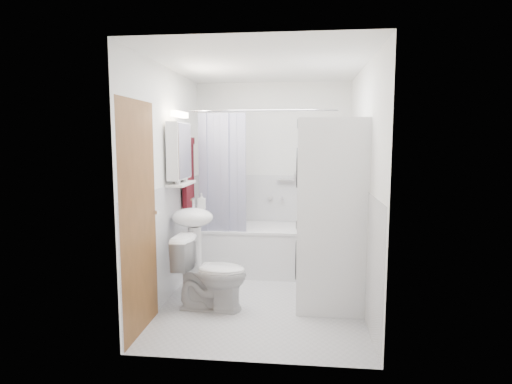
# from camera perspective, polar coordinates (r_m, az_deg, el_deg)

# --- Properties ---
(floor) EXTENTS (2.60, 2.60, 0.00)m
(floor) POSITION_cam_1_polar(r_m,az_deg,el_deg) (4.65, 0.98, -14.03)
(floor) COLOR silver
(floor) RESTS_ON ground
(room_walls) EXTENTS (2.60, 2.60, 2.60)m
(room_walls) POSITION_cam_1_polar(r_m,az_deg,el_deg) (4.34, 1.02, 4.61)
(room_walls) COLOR white
(room_walls) RESTS_ON ground
(wainscot) EXTENTS (1.98, 2.58, 2.58)m
(wainscot) POSITION_cam_1_polar(r_m,az_deg,el_deg) (4.75, 1.32, -5.99)
(wainscot) COLOR white
(wainscot) RESTS_ON ground
(door) EXTENTS (0.05, 2.00, 2.00)m
(door) POSITION_cam_1_polar(r_m,az_deg,el_deg) (4.06, -13.22, -2.67)
(door) COLOR brown
(door) RESTS_ON ground
(bathtub) EXTENTS (1.53, 0.72, 0.58)m
(bathtub) POSITION_cam_1_polar(r_m,az_deg,el_deg) (5.43, 1.15, -7.34)
(bathtub) COLOR white
(bathtub) RESTS_ON ground
(tub_spout) EXTENTS (0.04, 0.12, 0.04)m
(tub_spout) POSITION_cam_1_polar(r_m,az_deg,el_deg) (5.63, 3.49, -0.81)
(tub_spout) COLOR silver
(tub_spout) RESTS_ON room_walls
(curtain_rod) EXTENTS (1.71, 0.02, 0.02)m
(curtain_rod) POSITION_cam_1_polar(r_m,az_deg,el_deg) (4.97, 0.89, 10.84)
(curtain_rod) COLOR silver
(curtain_rod) RESTS_ON room_walls
(shower_curtain) EXTENTS (0.55, 0.02, 1.45)m
(shower_curtain) POSITION_cam_1_polar(r_m,az_deg,el_deg) (5.04, -4.56, 2.23)
(shower_curtain) COLOR #131343
(shower_curtain) RESTS_ON curtain_rod
(sink) EXTENTS (0.44, 0.37, 1.04)m
(sink) POSITION_cam_1_polar(r_m,az_deg,el_deg) (4.61, -8.38, -5.16)
(sink) COLOR white
(sink) RESTS_ON ground
(medicine_cabinet) EXTENTS (0.13, 0.50, 0.71)m
(medicine_cabinet) POSITION_cam_1_polar(r_m,az_deg,el_deg) (4.61, -10.20, 5.61)
(medicine_cabinet) COLOR white
(medicine_cabinet) RESTS_ON room_walls
(shelf) EXTENTS (0.18, 0.54, 0.02)m
(shelf) POSITION_cam_1_polar(r_m,az_deg,el_deg) (4.63, -9.92, 1.09)
(shelf) COLOR silver
(shelf) RESTS_ON room_walls
(shower_caddy) EXTENTS (0.22, 0.06, 0.02)m
(shower_caddy) POSITION_cam_1_polar(r_m,az_deg,el_deg) (5.59, 4.02, 1.68)
(shower_caddy) COLOR silver
(shower_caddy) RESTS_ON room_walls
(towel) EXTENTS (0.07, 0.35, 0.85)m
(towel) POSITION_cam_1_polar(r_m,az_deg,el_deg) (5.07, -9.02, 2.64)
(towel) COLOR #510D1B
(towel) RESTS_ON room_walls
(washer_dryer) EXTENTS (0.68, 0.66, 1.87)m
(washer_dryer) POSITION_cam_1_polar(r_m,az_deg,el_deg) (4.30, 9.92, -2.92)
(washer_dryer) COLOR white
(washer_dryer) RESTS_ON ground
(toilet) EXTENTS (0.75, 0.45, 0.71)m
(toilet) POSITION_cam_1_polar(r_m,az_deg,el_deg) (4.32, -6.05, -10.75)
(toilet) COLOR white
(toilet) RESTS_ON ground
(soap_pump) EXTENTS (0.08, 0.17, 0.08)m
(soap_pump) POSITION_cam_1_polar(r_m,az_deg,el_deg) (4.76, -7.27, -1.74)
(soap_pump) COLOR gray
(soap_pump) RESTS_ON sink
(shelf_bottle) EXTENTS (0.07, 0.18, 0.07)m
(shelf_bottle) POSITION_cam_1_polar(r_m,az_deg,el_deg) (4.48, -10.47, 1.50)
(shelf_bottle) COLOR gray
(shelf_bottle) RESTS_ON shelf
(shelf_cup) EXTENTS (0.10, 0.09, 0.10)m
(shelf_cup) POSITION_cam_1_polar(r_m,az_deg,el_deg) (4.74, -9.53, 2.00)
(shelf_cup) COLOR gray
(shelf_cup) RESTS_ON shelf
(shampoo_a) EXTENTS (0.13, 0.17, 0.13)m
(shampoo_a) POSITION_cam_1_polar(r_m,az_deg,el_deg) (5.58, 5.76, 2.43)
(shampoo_a) COLOR gray
(shampoo_a) RESTS_ON shower_caddy
(shampoo_b) EXTENTS (0.08, 0.21, 0.08)m
(shampoo_b) POSITION_cam_1_polar(r_m,az_deg,el_deg) (5.58, 6.99, 2.16)
(shampoo_b) COLOR #2A28A2
(shampoo_b) RESTS_ON shower_caddy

